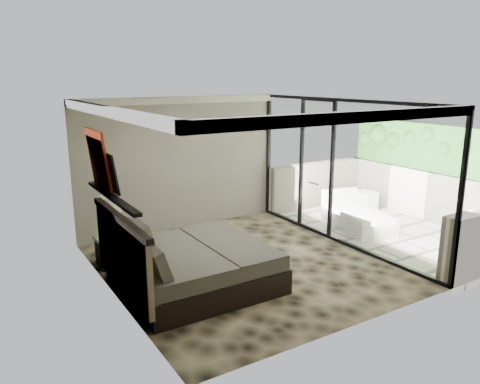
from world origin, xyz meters
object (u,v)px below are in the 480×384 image
bed (188,265)px  table_lamp (110,211)px  ottoman (365,201)px  nightstand (113,251)px  lounger (356,217)px

bed → table_lamp: (-0.73, 1.49, 0.61)m
bed → ottoman: 5.86m
nightstand → ottoman: (6.35, 0.20, -0.04)m
lounger → nightstand: bearing=-173.6°
nightstand → ottoman: 6.35m
nightstand → ottoman: nightstand is taller
nightstand → lounger: 5.21m
bed → nightstand: size_ratio=4.32×
bed → lounger: bearing=10.4°
table_lamp → ottoman: table_lamp is taller
ottoman → nightstand: bearing=-178.2°
nightstand → table_lamp: table_lamp is taller
bed → lounger: (4.43, 0.81, -0.16)m
bed → ottoman: bed is taller
lounger → table_lamp: bearing=-173.7°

